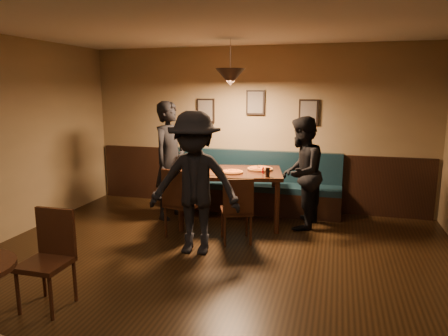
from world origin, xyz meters
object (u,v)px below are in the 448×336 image
Objects in this scene: diner_front at (195,183)px; soda_glass at (268,172)px; cafe_chair_far at (45,262)px; diner_left at (171,160)px; dining_table at (230,197)px; booth_bench at (251,183)px; chair_near_right at (236,209)px; diner_right at (301,173)px; chair_near_left at (184,202)px; tabasco_bottle at (263,170)px.

diner_front is 13.24× the size of soda_glass.
cafe_chair_far is at bearing -122.30° from soda_glass.
diner_left is 1.66m from soda_glass.
booth_bench is at bearing 64.50° from dining_table.
dining_table is at bearing 89.16° from chair_near_right.
chair_near_right is 0.55× the size of diner_right.
diner_left is (-1.00, 0.05, 0.53)m from dining_table.
diner_front reaches higher than cafe_chair_far.
booth_bench is 21.83× the size of soda_glass.
dining_table is 1.57× the size of chair_near_left.
soda_glass is at bearing 47.81° from diner_front.
cafe_chair_far is at bearing -26.11° from diner_right.
soda_glass is at bearing 33.59° from chair_near_left.
chair_near_right is (0.77, -0.02, -0.04)m from chair_near_left.
diner_left is 1.53m from tabasco_bottle.
chair_near_left is 2.28m from cafe_chair_far.
dining_table is 0.79m from chair_near_right.
booth_bench is 1.92× the size of dining_table.
dining_table is 0.71m from tabasco_bottle.
diner_front is 1.23m from soda_glass.
diner_left is (-1.18, -0.70, 0.45)m from booth_bench.
tabasco_bottle is at bearing -76.34° from diner_left.
soda_glass is at bearing -66.30° from booth_bench.
diner_right is 12.28× the size of soda_glass.
chair_near_left is 8.87× the size of tabasco_bottle.
dining_table is 1.13m from diner_left.
diner_right is 0.93× the size of diner_front.
soda_glass is (0.63, -0.28, 0.49)m from dining_table.
diner_left reaches higher than diner_front.
tabasco_bottle is at bearing 57.20° from diner_front.
soda_glass is 1.22× the size of tabasco_bottle.
booth_bench is 1.45m from diner_left.
tabasco_bottle is (0.34, -0.80, 0.39)m from booth_bench.
cafe_chair_far reaches higher than chair_near_right.
chair_near_left is 1.05× the size of cafe_chair_far.
chair_near_left is 0.75m from diner_front.
chair_near_left reaches higher than tabasco_bottle.
dining_table is at bearing 80.02° from diner_front.
tabasco_bottle is (-0.11, 0.22, -0.01)m from soda_glass.
diner_left is 1.55m from diner_front.
soda_glass is (1.63, -0.32, -0.04)m from diner_left.
dining_table is 1.69× the size of chair_near_right.
dining_table is 1.65× the size of cafe_chair_far.
diner_right is at bearing 40.58° from soda_glass.
diner_left is at bearing -149.49° from booth_bench.
soda_glass is at bearing -64.14° from tabasco_bottle.
diner_right reaches higher than tabasco_bottle.
chair_near_right is 0.98× the size of cafe_chair_far.
diner_front is at bearing -99.19° from booth_bench.
cafe_chair_far is (-1.23, -3.67, -0.03)m from booth_bench.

